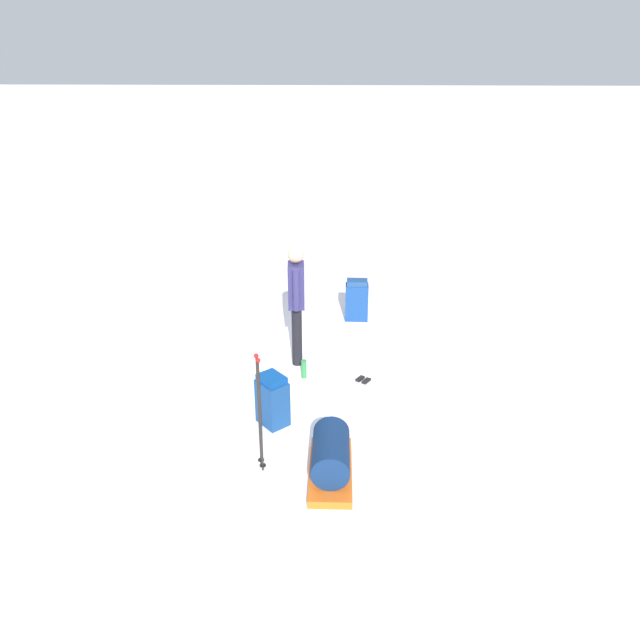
{
  "coord_description": "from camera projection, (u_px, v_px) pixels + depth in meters",
  "views": [
    {
      "loc": [
        8.05,
        0.17,
        4.47
      ],
      "look_at": [
        0.0,
        0.0,
        0.7
      ],
      "focal_mm": 36.74,
      "sensor_mm": 36.0,
      "label": 1
    }
  ],
  "objects": [
    {
      "name": "skier_standing",
      "position": [
        296.0,
        299.0,
        8.91
      ],
      "size": [
        0.57,
        0.24,
        1.7
      ],
      "color": "black",
      "rests_on": "ground_plane"
    },
    {
      "name": "backpack_large_dark",
      "position": [
        357.0,
        300.0,
        10.44
      ],
      "size": [
        0.23,
        0.37,
        0.68
      ],
      "color": "navy",
      "rests_on": "ground_plane"
    },
    {
      "name": "gear_sled",
      "position": [
        331.0,
        457.0,
        6.91
      ],
      "size": [
        1.09,
        0.46,
        0.49
      ],
      "color": "orange",
      "rests_on": "ground_plane"
    },
    {
      "name": "thermos_bottle",
      "position": [
        304.0,
        369.0,
        8.82
      ],
      "size": [
        0.07,
        0.07,
        0.26
      ],
      "primitive_type": "cylinder",
      "color": "#287C39",
      "rests_on": "ground_plane"
    },
    {
      "name": "ground_plane",
      "position": [
        320.0,
        365.0,
        9.19
      ],
      "size": [
        80.0,
        80.0,
        0.0
      ],
      "primitive_type": "plane",
      "color": "white"
    },
    {
      "name": "ski_poles_planted_near",
      "position": [
        259.0,
        408.0,
        6.8
      ],
      "size": [
        0.17,
        0.1,
        1.37
      ],
      "color": "black",
      "rests_on": "ground_plane"
    },
    {
      "name": "ski_pair_near",
      "position": [
        363.0,
        381.0,
        8.76
      ],
      "size": [
        1.72,
        1.25,
        0.05
      ],
      "color": "silver",
      "rests_on": "ground_plane"
    },
    {
      "name": "backpack_bright",
      "position": [
        272.0,
        400.0,
        7.76
      ],
      "size": [
        0.44,
        0.43,
        0.65
      ],
      "color": "navy",
      "rests_on": "ground_plane"
    }
  ]
}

